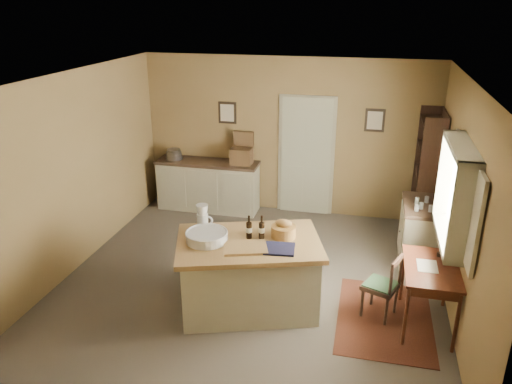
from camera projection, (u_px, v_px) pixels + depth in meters
ground at (252, 279)px, 6.79m from camera, size 5.00×5.00×0.00m
wall_back at (287, 137)px, 8.57m from camera, size 5.00×0.10×2.70m
wall_front at (179, 292)px, 4.04m from camera, size 5.00×0.10×2.70m
wall_left at (75, 172)px, 6.84m from camera, size 0.10×5.00×2.70m
wall_right at (462, 204)px, 5.77m from camera, size 0.10×5.00×2.70m
ceiling at (252, 78)px, 5.81m from camera, size 5.00×5.00×0.00m
door at (306, 155)px, 8.57m from camera, size 0.97×0.06×2.11m
framed_prints at (299, 116)px, 8.37m from camera, size 2.82×0.02×0.38m
window at (460, 194)px, 5.53m from camera, size 0.25×1.99×1.12m
work_island at (248, 272)px, 6.02m from camera, size 1.94×1.57×1.20m
sideboard at (209, 184)px, 8.90m from camera, size 1.82×0.52×1.18m
rug at (384, 318)px, 5.96m from camera, size 1.11×1.61×0.01m
writing_desk at (431, 274)px, 5.62m from camera, size 0.60×0.98×0.82m
desk_chair at (380, 286)px, 5.89m from camera, size 0.48×0.48×0.80m
right_cabinet at (420, 233)px, 7.10m from camera, size 0.53×0.94×0.99m
shelving_unit at (430, 176)px, 7.74m from camera, size 0.34×0.90×2.01m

